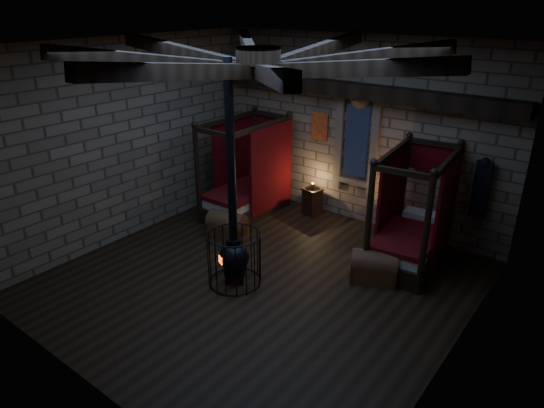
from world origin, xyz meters
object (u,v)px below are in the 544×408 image
Objects in this scene: trunk_right at (374,267)px; bed_right at (411,235)px; bed_left at (248,191)px; trunk_left at (227,226)px; stove at (234,253)px.

bed_right is at bearing 55.97° from trunk_right.
trunk_right is at bearing -14.66° from bed_left.
bed_left is 4.08m from bed_right.
bed_left reaches higher than bed_right.
stove is at bearing -54.35° from trunk_left.
bed_left is at bearing 150.82° from stove.
bed_right is 2.34× the size of trunk_right.
trunk_left is 0.93× the size of trunk_right.
stove is at bearing -54.90° from bed_left.
trunk_right is (-0.21, -1.14, -0.28)m from bed_right.
bed_left is at bearing 142.49° from trunk_right.
bed_right is 1.19m from trunk_right.
trunk_left is (0.51, -1.30, -0.30)m from bed_left.
trunk_right is 2.60m from stove.
bed_left is 1.43m from trunk_left.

